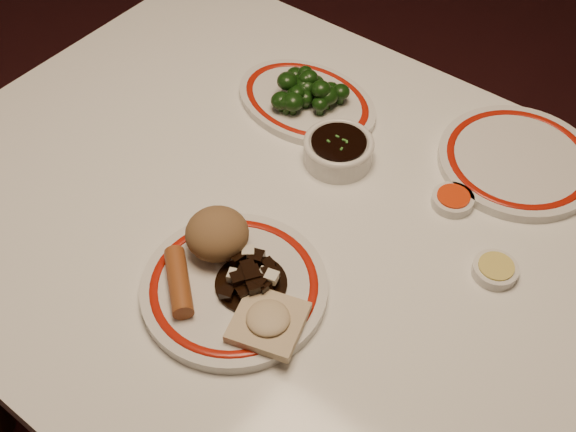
# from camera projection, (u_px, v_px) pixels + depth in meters

# --- Properties ---
(dining_table) EXTENTS (1.20, 0.90, 0.75)m
(dining_table) POSITION_uv_depth(u_px,v_px,m) (293.00, 259.00, 1.15)
(dining_table) COLOR white
(dining_table) RESTS_ON ground
(main_plate) EXTENTS (0.31, 0.31, 0.02)m
(main_plate) POSITION_uv_depth(u_px,v_px,m) (234.00, 287.00, 0.98)
(main_plate) COLOR silver
(main_plate) RESTS_ON dining_table
(rice_mound) EXTENTS (0.09, 0.09, 0.06)m
(rice_mound) POSITION_uv_depth(u_px,v_px,m) (217.00, 234.00, 1.00)
(rice_mound) COLOR brown
(rice_mound) RESTS_ON main_plate
(spring_roll) EXTENTS (0.10, 0.09, 0.03)m
(spring_roll) POSITION_uv_depth(u_px,v_px,m) (179.00, 282.00, 0.96)
(spring_roll) COLOR #985025
(spring_roll) RESTS_ON main_plate
(fried_wonton) EXTENTS (0.11, 0.11, 0.02)m
(fried_wonton) POSITION_uv_depth(u_px,v_px,m) (268.00, 321.00, 0.93)
(fried_wonton) COLOR #C4AE8A
(fried_wonton) RESTS_ON main_plate
(stirfry_heap) EXTENTS (0.10, 0.10, 0.03)m
(stirfry_heap) POSITION_uv_depth(u_px,v_px,m) (251.00, 277.00, 0.97)
(stirfry_heap) COLOR black
(stirfry_heap) RESTS_ON main_plate
(broccoli_plate) EXTENTS (0.27, 0.24, 0.02)m
(broccoli_plate) POSITION_uv_depth(u_px,v_px,m) (306.00, 101.00, 1.24)
(broccoli_plate) COLOR silver
(broccoli_plate) RESTS_ON dining_table
(broccoli_pile) EXTENTS (0.12, 0.11, 0.05)m
(broccoli_pile) POSITION_uv_depth(u_px,v_px,m) (306.00, 89.00, 1.22)
(broccoli_pile) COLOR #23471C
(broccoli_pile) RESTS_ON broccoli_plate
(soy_bowl) EXTENTS (0.11, 0.11, 0.04)m
(soy_bowl) POSITION_uv_depth(u_px,v_px,m) (338.00, 151.00, 1.15)
(soy_bowl) COLOR silver
(soy_bowl) RESTS_ON dining_table
(sweet_sour_dish) EXTENTS (0.06, 0.06, 0.02)m
(sweet_sour_dish) POSITION_uv_depth(u_px,v_px,m) (453.00, 200.00, 1.09)
(sweet_sour_dish) COLOR silver
(sweet_sour_dish) RESTS_ON dining_table
(mustard_dish) EXTENTS (0.06, 0.06, 0.02)m
(mustard_dish) POSITION_uv_depth(u_px,v_px,m) (495.00, 270.00, 1.01)
(mustard_dish) COLOR silver
(mustard_dish) RESTS_ON dining_table
(far_plate) EXTENTS (0.31, 0.31, 0.02)m
(far_plate) POSITION_uv_depth(u_px,v_px,m) (518.00, 160.00, 1.15)
(far_plate) COLOR silver
(far_plate) RESTS_ON dining_table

